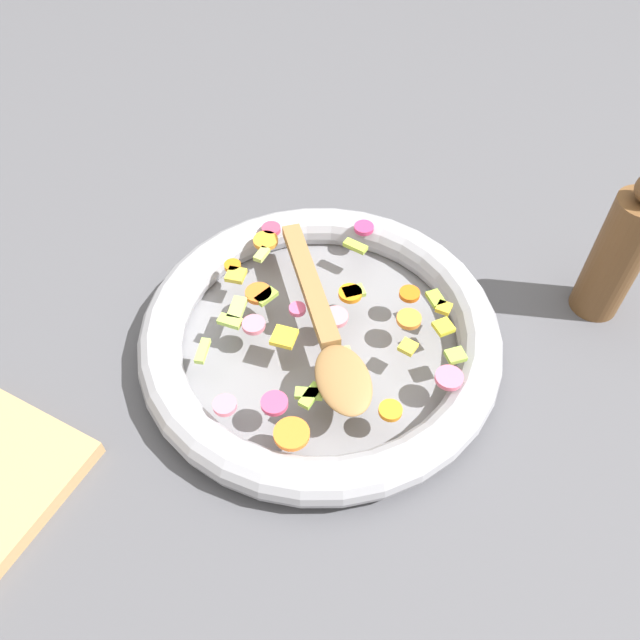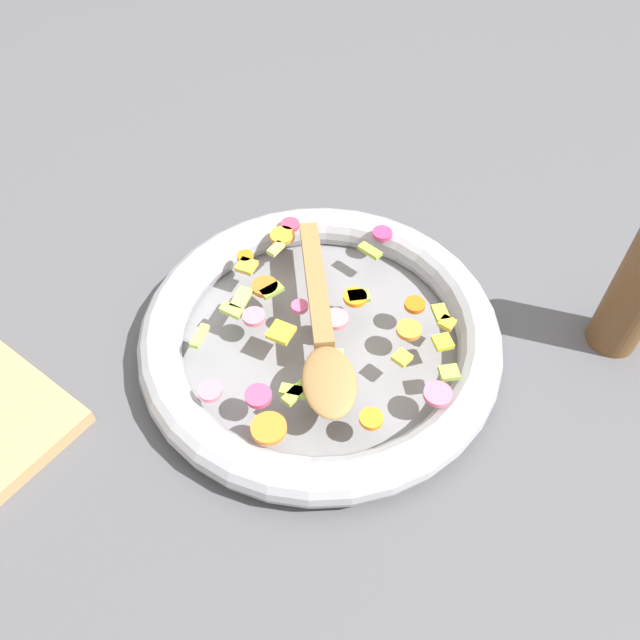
{
  "view_description": "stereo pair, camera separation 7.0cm",
  "coord_description": "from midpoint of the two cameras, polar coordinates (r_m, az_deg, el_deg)",
  "views": [
    {
      "loc": [
        0.4,
        0.21,
        0.59
      ],
      "look_at": [
        0.0,
        0.0,
        0.05
      ],
      "focal_mm": 35.0,
      "sensor_mm": 36.0,
      "label": 1
    },
    {
      "loc": [
        0.36,
        0.27,
        0.59
      ],
      "look_at": [
        0.0,
        0.0,
        0.05
      ],
      "focal_mm": 35.0,
      "sensor_mm": 36.0,
      "label": 2
    }
  ],
  "objects": [
    {
      "name": "ground_plane",
      "position": [
        0.74,
        2.71,
        -2.62
      ],
      "size": [
        4.0,
        4.0,
        0.0
      ],
      "primitive_type": "plane",
      "color": "#4C4C51"
    },
    {
      "name": "skillet",
      "position": [
        0.72,
        2.77,
        -1.58
      ],
      "size": [
        0.42,
        0.42,
        0.05
      ],
      "color": "slate",
      "rests_on": "ground_plane"
    },
    {
      "name": "chopped_vegetables",
      "position": [
        0.7,
        2.75,
        -0.25
      ],
      "size": [
        0.34,
        0.32,
        0.01
      ],
      "color": "orange",
      "rests_on": "skillet"
    },
    {
      "name": "wooden_spoon",
      "position": [
        0.67,
        3.23,
        -1.39
      ],
      "size": [
        0.23,
        0.22,
        0.01
      ],
      "color": "olive",
      "rests_on": "chopped_vegetables"
    },
    {
      "name": "pepper_mill",
      "position": [
        0.78,
        29.53,
        2.36
      ],
      "size": [
        0.06,
        0.06,
        0.2
      ],
      "color": "brown",
      "rests_on": "ground_plane"
    }
  ]
}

